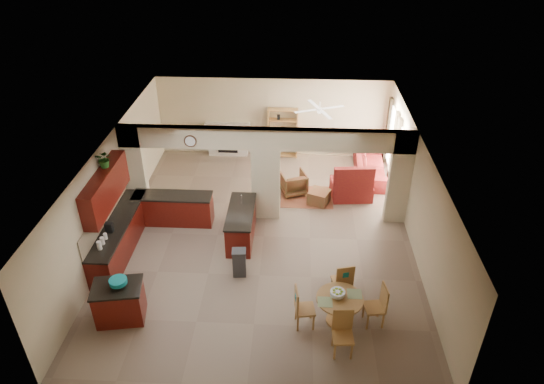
# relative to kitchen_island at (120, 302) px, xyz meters

# --- Properties ---
(floor) EXTENTS (10.00, 10.00, 0.00)m
(floor) POSITION_rel_kitchen_island_xyz_m (2.95, 3.15, -0.46)
(floor) COLOR #7C6855
(floor) RESTS_ON ground
(ceiling) EXTENTS (10.00, 10.00, 0.00)m
(ceiling) POSITION_rel_kitchen_island_xyz_m (2.95, 3.15, 2.34)
(ceiling) COLOR white
(ceiling) RESTS_ON wall_back
(wall_back) EXTENTS (8.00, 0.00, 8.00)m
(wall_back) POSITION_rel_kitchen_island_xyz_m (2.95, 8.15, 0.94)
(wall_back) COLOR #BCB289
(wall_back) RESTS_ON floor
(wall_front) EXTENTS (8.00, 0.00, 8.00)m
(wall_front) POSITION_rel_kitchen_island_xyz_m (2.95, -1.85, 0.94)
(wall_front) COLOR #BCB289
(wall_front) RESTS_ON floor
(wall_left) EXTENTS (0.00, 10.00, 10.00)m
(wall_left) POSITION_rel_kitchen_island_xyz_m (-1.05, 3.15, 0.94)
(wall_left) COLOR #BCB289
(wall_left) RESTS_ON floor
(wall_right) EXTENTS (0.00, 10.00, 10.00)m
(wall_right) POSITION_rel_kitchen_island_xyz_m (6.95, 3.15, 0.94)
(wall_right) COLOR #BCB289
(wall_right) RESTS_ON floor
(partition_left_pier) EXTENTS (0.60, 0.25, 2.80)m
(partition_left_pier) POSITION_rel_kitchen_island_xyz_m (-0.75, 4.15, 0.94)
(partition_left_pier) COLOR #BCB289
(partition_left_pier) RESTS_ON floor
(partition_center_pier) EXTENTS (0.80, 0.25, 2.20)m
(partition_center_pier) POSITION_rel_kitchen_island_xyz_m (2.95, 4.15, 0.64)
(partition_center_pier) COLOR #BCB289
(partition_center_pier) RESTS_ON floor
(partition_right_pier) EXTENTS (0.60, 0.25, 2.80)m
(partition_right_pier) POSITION_rel_kitchen_island_xyz_m (6.65, 4.15, 0.94)
(partition_right_pier) COLOR #BCB289
(partition_right_pier) RESTS_ON floor
(partition_header) EXTENTS (8.00, 0.25, 0.60)m
(partition_header) POSITION_rel_kitchen_island_xyz_m (2.95, 4.15, 2.04)
(partition_header) COLOR #BCB289
(partition_header) RESTS_ON partition_center_pier
(kitchen_counter) EXTENTS (2.52, 3.29, 1.48)m
(kitchen_counter) POSITION_rel_kitchen_island_xyz_m (-0.31, 2.90, 0.00)
(kitchen_counter) COLOR #420D07
(kitchen_counter) RESTS_ON floor
(upper_cabinets) EXTENTS (0.35, 2.40, 0.90)m
(upper_cabinets) POSITION_rel_kitchen_island_xyz_m (-0.87, 2.35, 1.46)
(upper_cabinets) COLOR #420D07
(upper_cabinets) RESTS_ON wall_left
(peninsula) EXTENTS (0.70, 1.85, 0.91)m
(peninsula) POSITION_rel_kitchen_island_xyz_m (2.35, 3.04, -0.01)
(peninsula) COLOR #420D07
(peninsula) RESTS_ON floor
(wall_clock) EXTENTS (0.34, 0.03, 0.34)m
(wall_clock) POSITION_rel_kitchen_island_xyz_m (0.95, 4.00, 1.99)
(wall_clock) COLOR #532F1B
(wall_clock) RESTS_ON partition_header
(rug) EXTENTS (1.60, 1.30, 0.01)m
(rug) POSITION_rel_kitchen_island_xyz_m (4.15, 5.25, -0.46)
(rug) COLOR brown
(rug) RESTS_ON floor
(fireplace) EXTENTS (1.60, 0.35, 1.20)m
(fireplace) POSITION_rel_kitchen_island_xyz_m (1.35, 7.98, 0.15)
(fireplace) COLOR beige
(fireplace) RESTS_ON floor
(shelving_unit) EXTENTS (1.00, 0.32, 1.80)m
(shelving_unit) POSITION_rel_kitchen_island_xyz_m (3.30, 7.97, 0.44)
(shelving_unit) COLOR #A57139
(shelving_unit) RESTS_ON floor
(window_a) EXTENTS (0.02, 0.90, 1.90)m
(window_a) POSITION_rel_kitchen_island_xyz_m (6.92, 5.45, 0.74)
(window_a) COLOR white
(window_a) RESTS_ON wall_right
(window_b) EXTENTS (0.02, 0.90, 1.90)m
(window_b) POSITION_rel_kitchen_island_xyz_m (6.92, 7.15, 0.74)
(window_b) COLOR white
(window_b) RESTS_ON wall_right
(glazed_door) EXTENTS (0.02, 0.70, 2.10)m
(glazed_door) POSITION_rel_kitchen_island_xyz_m (6.92, 6.30, 0.59)
(glazed_door) COLOR white
(glazed_door) RESTS_ON wall_right
(drape_a_left) EXTENTS (0.10, 0.28, 2.30)m
(drape_a_left) POSITION_rel_kitchen_island_xyz_m (6.88, 4.85, 0.74)
(drape_a_left) COLOR #451D1B
(drape_a_left) RESTS_ON wall_right
(drape_a_right) EXTENTS (0.10, 0.28, 2.30)m
(drape_a_right) POSITION_rel_kitchen_island_xyz_m (6.88, 6.05, 0.74)
(drape_a_right) COLOR #451D1B
(drape_a_right) RESTS_ON wall_right
(drape_b_left) EXTENTS (0.10, 0.28, 2.30)m
(drape_b_left) POSITION_rel_kitchen_island_xyz_m (6.88, 6.55, 0.74)
(drape_b_left) COLOR #451D1B
(drape_b_left) RESTS_ON wall_right
(drape_b_right) EXTENTS (0.10, 0.28, 2.30)m
(drape_b_right) POSITION_rel_kitchen_island_xyz_m (6.88, 7.75, 0.74)
(drape_b_right) COLOR #451D1B
(drape_b_right) RESTS_ON wall_right
(ceiling_fan) EXTENTS (1.00, 1.00, 0.10)m
(ceiling_fan) POSITION_rel_kitchen_island_xyz_m (4.45, 6.15, 2.10)
(ceiling_fan) COLOR white
(ceiling_fan) RESTS_ON ceiling
(kitchen_island) EXTENTS (1.17, 0.92, 0.92)m
(kitchen_island) POSITION_rel_kitchen_island_xyz_m (0.00, 0.00, 0.00)
(kitchen_island) COLOR #420D07
(kitchen_island) RESTS_ON floor
(teal_bowl) EXTENTS (0.38, 0.38, 0.18)m
(teal_bowl) POSITION_rel_kitchen_island_xyz_m (0.06, 0.03, 0.55)
(teal_bowl) COLOR #138087
(teal_bowl) RESTS_ON kitchen_island
(trash_can) EXTENTS (0.34, 0.30, 0.68)m
(trash_can) POSITION_rel_kitchen_island_xyz_m (2.46, 1.57, -0.12)
(trash_can) COLOR #2C2C2E
(trash_can) RESTS_ON floor
(dining_table) EXTENTS (1.02, 1.02, 0.70)m
(dining_table) POSITION_rel_kitchen_island_xyz_m (4.80, 0.14, 0.01)
(dining_table) COLOR #A57139
(dining_table) RESTS_ON floor
(fruit_bowl) EXTENTS (0.32, 0.32, 0.17)m
(fruit_bowl) POSITION_rel_kitchen_island_xyz_m (4.74, 0.18, 0.32)
(fruit_bowl) COLOR #85B326
(fruit_bowl) RESTS_ON dining_table
(sofa) EXTENTS (2.53, 1.10, 0.73)m
(sofa) POSITION_rel_kitchen_island_xyz_m (6.25, 6.75, -0.10)
(sofa) COLOR maroon
(sofa) RESTS_ON floor
(chaise) EXTENTS (1.29, 1.09, 0.48)m
(chaise) POSITION_rel_kitchen_island_xyz_m (5.52, 5.41, -0.22)
(chaise) COLOR maroon
(chaise) RESTS_ON floor
(armchair) EXTENTS (0.96, 0.97, 0.70)m
(armchair) POSITION_rel_kitchen_island_xyz_m (3.72, 5.51, -0.11)
(armchair) COLOR maroon
(armchair) RESTS_ON floor
(ottoman) EXTENTS (0.75, 0.75, 0.42)m
(ottoman) POSITION_rel_kitchen_island_xyz_m (4.52, 4.95, -0.25)
(ottoman) COLOR maroon
(ottoman) RESTS_ON floor
(plant) EXTENTS (0.40, 0.35, 0.45)m
(plant) POSITION_rel_kitchen_island_xyz_m (-0.87, 2.63, 2.13)
(plant) COLOR #225115
(plant) RESTS_ON upper_cabinets
(chair_north) EXTENTS (0.51, 0.51, 1.02)m
(chair_north) POSITION_rel_kitchen_island_xyz_m (4.93, 0.87, 0.09)
(chair_north) COLOR #A57139
(chair_north) RESTS_ON floor
(chair_east) EXTENTS (0.48, 0.48, 1.02)m
(chair_east) POSITION_rel_kitchen_island_xyz_m (5.64, 0.16, 0.09)
(chair_east) COLOR #A57139
(chair_east) RESTS_ON floor
(chair_south) EXTENTS (0.44, 0.45, 1.02)m
(chair_south) POSITION_rel_kitchen_island_xyz_m (4.82, -0.62, 0.09)
(chair_south) COLOR #A57139
(chair_south) RESTS_ON floor
(chair_west) EXTENTS (0.48, 0.48, 1.02)m
(chair_west) POSITION_rel_kitchen_island_xyz_m (3.97, 0.00, 0.09)
(chair_west) COLOR #A57139
(chair_west) RESTS_ON floor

